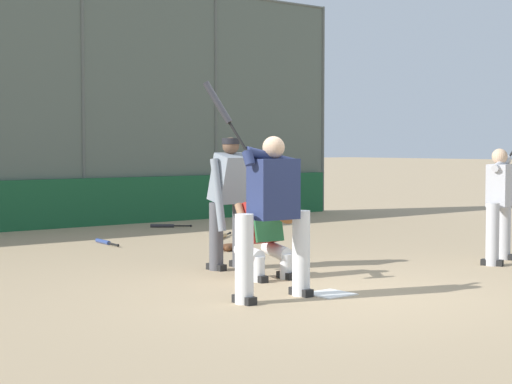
% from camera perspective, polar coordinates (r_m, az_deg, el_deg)
% --- Properties ---
extents(ground_plane, '(160.00, 160.00, 0.00)m').
position_cam_1_polar(ground_plane, '(9.13, 4.93, -6.82)').
color(ground_plane, tan).
extents(home_plate_marker, '(0.43, 0.43, 0.01)m').
position_cam_1_polar(home_plate_marker, '(9.13, 4.93, -6.78)').
color(home_plate_marker, white).
rests_on(home_plate_marker, ground_plane).
extents(backstop_fence, '(16.05, 0.08, 4.91)m').
position_cam_1_polar(backstop_fence, '(16.42, -16.47, 6.37)').
color(backstop_fence, '#515651').
rests_on(backstop_fence, ground_plane).
extents(padding_wall, '(15.65, 0.18, 0.94)m').
position_cam_1_polar(padding_wall, '(16.33, -16.22, -0.90)').
color(padding_wall, '#19512D').
rests_on(padding_wall, ground_plane).
extents(batter_at_plate, '(1.05, 0.61, 2.22)m').
position_cam_1_polar(batter_at_plate, '(8.68, 1.11, -1.26)').
color(batter_at_plate, silver).
rests_on(batter_at_plate, ground_plane).
extents(catcher_behind_plate, '(0.61, 0.73, 1.14)m').
position_cam_1_polar(catcher_behind_plate, '(10.09, 0.60, -2.47)').
color(catcher_behind_plate, silver).
rests_on(catcher_behind_plate, ground_plane).
extents(umpire_home, '(0.68, 0.44, 1.68)m').
position_cam_1_polar(umpire_home, '(10.86, -1.74, -0.44)').
color(umpire_home, '#4C4C51').
rests_on(umpire_home, ground_plane).
extents(batter_on_deck, '(1.15, 0.57, 2.17)m').
position_cam_1_polar(batter_on_deck, '(11.93, 15.94, -0.54)').
color(batter_on_deck, '#B7B7BC').
rests_on(batter_on_deck, ground_plane).
extents(spare_bat_near_backstop, '(0.73, 0.62, 0.07)m').
position_cam_1_polar(spare_bat_near_backstop, '(14.59, -2.24, -2.96)').
color(spare_bat_near_backstop, black).
rests_on(spare_bat_near_backstop, ground_plane).
extents(spare_bat_by_padding, '(0.15, 0.87, 0.07)m').
position_cam_1_polar(spare_bat_by_padding, '(13.92, -10.06, -3.30)').
color(spare_bat_by_padding, black).
rests_on(spare_bat_by_padding, ground_plane).
extents(spare_bat_first_base_side, '(0.65, 0.54, 0.07)m').
position_cam_1_polar(spare_bat_first_base_side, '(16.56, -6.05, -2.26)').
color(spare_bat_first_base_side, black).
rests_on(spare_bat_first_base_side, ground_plane).
extents(fielding_glove_on_dirt, '(0.31, 0.23, 0.11)m').
position_cam_1_polar(fielding_glove_on_dirt, '(12.81, -1.83, -3.70)').
color(fielding_glove_on_dirt, '#56331E').
rests_on(fielding_glove_on_dirt, ground_plane).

